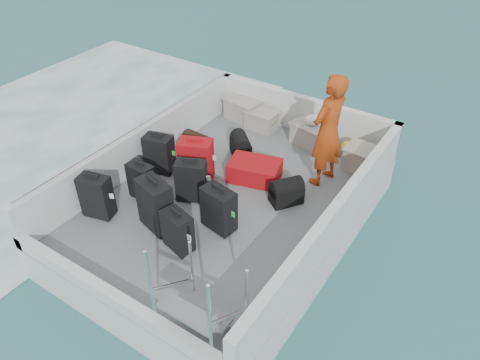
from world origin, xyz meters
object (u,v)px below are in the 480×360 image
(suitcase_4, at_px, (191,181))
(passenger, at_px, (328,131))
(crate_1, at_px, (261,120))
(suitcase_6, at_px, (178,231))
(suitcase_2, at_px, (159,154))
(suitcase_0, at_px, (97,197))
(suitcase_3, at_px, (156,206))
(crate_2, at_px, (311,135))
(crate_0, at_px, (243,110))
(suitcase_5, at_px, (196,161))
(suitcase_1, at_px, (142,182))
(crate_3, at_px, (365,161))
(suitcase_8, at_px, (255,171))
(suitcase_7, at_px, (219,210))

(suitcase_4, height_order, passenger, passenger)
(crate_1, height_order, passenger, passenger)
(suitcase_6, bearing_deg, crate_1, 116.87)
(suitcase_2, distance_m, suitcase_6, 1.87)
(suitcase_0, height_order, passenger, passenger)
(suitcase_3, relative_size, passenger, 0.43)
(suitcase_2, relative_size, crate_2, 1.04)
(suitcase_4, bearing_deg, crate_1, 70.59)
(crate_0, height_order, passenger, passenger)
(suitcase_3, bearing_deg, suitcase_5, 116.69)
(suitcase_1, distance_m, suitcase_4, 0.76)
(suitcase_4, relative_size, suitcase_5, 0.92)
(crate_3, xyz_separation_m, passenger, (-0.46, -0.63, 0.73))
(suitcase_6, xyz_separation_m, crate_0, (-1.24, 3.47, -0.10))
(suitcase_2, bearing_deg, suitcase_3, -63.68)
(suitcase_2, distance_m, crate_2, 2.72)
(suitcase_0, height_order, suitcase_8, suitcase_0)
(suitcase_2, distance_m, crate_0, 2.25)
(suitcase_2, relative_size, suitcase_6, 1.10)
(suitcase_6, bearing_deg, suitcase_7, 85.00)
(crate_2, bearing_deg, passenger, -53.02)
(suitcase_1, distance_m, suitcase_5, 0.92)
(suitcase_7, relative_size, passenger, 0.36)
(crate_2, bearing_deg, suitcase_7, -91.46)
(suitcase_7, bearing_deg, suitcase_4, 166.65)
(crate_0, height_order, crate_1, crate_0)
(passenger, bearing_deg, suitcase_8, -45.39)
(suitcase_3, height_order, passenger, passenger)
(suitcase_1, distance_m, crate_0, 2.93)
(crate_3, bearing_deg, suitcase_0, -130.92)
(suitcase_0, bearing_deg, passenger, 33.37)
(crate_1, xyz_separation_m, crate_3, (2.14, -0.23, 0.02))
(suitcase_6, bearing_deg, suitcase_1, 169.22)
(suitcase_5, relative_size, suitcase_8, 0.89)
(crate_1, bearing_deg, suitcase_3, -86.01)
(suitcase_5, xyz_separation_m, suitcase_6, (0.76, -1.37, -0.07))
(suitcase_1, bearing_deg, suitcase_5, 67.50)
(suitcase_4, distance_m, suitcase_6, 1.07)
(crate_2, bearing_deg, suitcase_0, -116.04)
(suitcase_4, distance_m, suitcase_8, 1.11)
(suitcase_5, relative_size, crate_3, 1.17)
(crate_2, xyz_separation_m, crate_3, (1.11, -0.23, -0.00))
(suitcase_2, distance_m, crate_3, 3.38)
(suitcase_6, bearing_deg, crate_0, 123.95)
(crate_1, relative_size, crate_3, 0.89)
(suitcase_7, height_order, crate_1, suitcase_7)
(suitcase_5, xyz_separation_m, suitcase_7, (0.98, -0.75, -0.03))
(suitcase_3, xyz_separation_m, passenger, (1.46, 2.32, 0.53))
(suitcase_7, distance_m, crate_1, 2.89)
(suitcase_6, relative_size, crate_2, 0.95)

